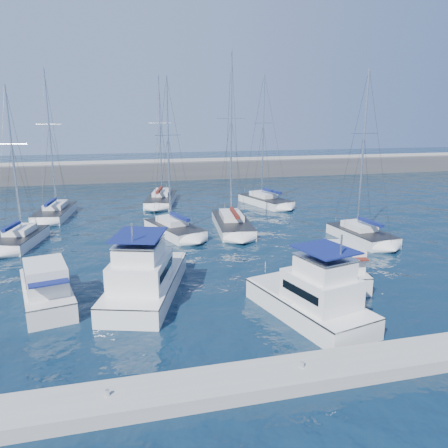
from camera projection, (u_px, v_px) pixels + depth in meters
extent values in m
plane|color=black|center=(233.00, 285.00, 29.01)|extent=(220.00, 220.00, 0.00)
cube|color=#424244|center=(156.00, 173.00, 77.71)|extent=(160.00, 6.00, 4.00)
cube|color=gray|center=(156.00, 161.00, 77.18)|extent=(160.00, 1.20, 0.50)
cube|color=gray|center=(302.00, 373.00, 18.58)|extent=(40.00, 2.20, 0.60)
cylinder|color=silver|center=(107.00, 393.00, 16.58)|extent=(0.16, 0.16, 0.25)
cylinder|color=silver|center=(302.00, 364.00, 18.48)|extent=(0.16, 0.16, 0.25)
cube|color=silver|center=(47.00, 297.00, 26.16)|extent=(4.04, 7.49, 1.60)
cube|color=#262628|center=(46.00, 285.00, 25.98)|extent=(4.09, 7.50, 0.08)
cube|color=silver|center=(46.00, 277.00, 25.02)|extent=(2.83, 3.69, 1.60)
cube|color=black|center=(46.00, 275.00, 25.00)|extent=(2.73, 3.05, 0.45)
cube|color=#0E1853|center=(47.00, 279.00, 23.82)|extent=(2.46, 2.56, 0.07)
cube|color=silver|center=(147.00, 288.00, 27.57)|extent=(6.36, 10.45, 1.60)
cube|color=#262628|center=(146.00, 277.00, 27.38)|extent=(6.43, 10.48, 0.08)
cube|color=silver|center=(141.00, 270.00, 26.02)|extent=(4.26, 5.26, 1.60)
cube|color=black|center=(141.00, 269.00, 26.00)|extent=(4.04, 4.41, 0.45)
cube|color=silver|center=(139.00, 251.00, 25.52)|extent=(3.27, 3.77, 0.90)
cube|color=#0E1853|center=(139.00, 235.00, 25.28)|extent=(3.69, 4.30, 0.08)
cube|color=silver|center=(308.00, 309.00, 24.48)|extent=(5.12, 8.50, 1.60)
cube|color=#262628|center=(308.00, 297.00, 24.30)|extent=(5.18, 8.52, 0.08)
cube|color=silver|center=(321.00, 289.00, 23.27)|extent=(3.60, 4.25, 1.60)
cube|color=black|center=(321.00, 287.00, 23.25)|extent=(3.47, 3.55, 0.45)
cube|color=silver|center=(324.00, 268.00, 22.80)|extent=(2.79, 3.04, 0.90)
cube|color=#0E1853|center=(326.00, 249.00, 22.56)|extent=(3.15, 3.47, 0.08)
cube|color=silver|center=(338.00, 275.00, 29.72)|extent=(3.47, 5.96, 1.60)
cube|color=#262628|center=(339.00, 265.00, 29.54)|extent=(3.51, 5.97, 0.08)
cube|color=silver|center=(343.00, 256.00, 28.68)|extent=(2.57, 2.93, 1.60)
cube|color=black|center=(343.00, 255.00, 28.66)|extent=(2.52, 2.43, 0.45)
cube|color=#521710|center=(349.00, 257.00, 27.61)|extent=(2.29, 2.03, 0.07)
cube|color=silver|center=(19.00, 241.00, 38.09)|extent=(4.35, 7.26, 1.30)
cube|color=#262628|center=(18.00, 235.00, 37.94)|extent=(4.41, 7.27, 0.06)
cube|color=silver|center=(20.00, 230.00, 38.27)|extent=(2.53, 3.31, 0.55)
cylinder|color=silver|center=(13.00, 158.00, 37.02)|extent=(0.18, 0.18, 12.01)
cylinder|color=silver|center=(12.00, 228.00, 36.74)|extent=(0.83, 3.34, 0.12)
cube|color=#0E1853|center=(11.00, 226.00, 36.61)|extent=(0.98, 3.06, 0.28)
cube|color=silver|center=(174.00, 231.00, 41.43)|extent=(5.17, 8.03, 1.30)
cube|color=#262628|center=(174.00, 225.00, 41.28)|extent=(5.23, 8.05, 0.06)
cube|color=silver|center=(172.00, 221.00, 41.58)|extent=(2.85, 3.71, 0.55)
cylinder|color=silver|center=(168.00, 149.00, 40.19)|extent=(0.18, 0.18, 13.00)
cylinder|color=silver|center=(179.00, 218.00, 40.15)|extent=(1.33, 3.58, 0.12)
cube|color=#0E1853|center=(180.00, 217.00, 40.03)|extent=(1.43, 3.30, 0.28)
cube|color=silver|center=(232.00, 226.00, 43.49)|extent=(4.21, 9.85, 1.30)
cube|color=#262628|center=(232.00, 220.00, 43.34)|extent=(4.27, 9.86, 0.06)
cube|color=silver|center=(231.00, 215.00, 43.83)|extent=(2.49, 4.39, 0.55)
cylinder|color=silver|center=(231.00, 135.00, 42.26)|extent=(0.18, 0.18, 15.50)
cylinder|color=silver|center=(234.00, 214.00, 41.75)|extent=(0.68, 4.76, 0.12)
cube|color=#521710|center=(235.00, 213.00, 41.62)|extent=(0.86, 4.31, 0.28)
cube|color=silver|center=(361.00, 237.00, 39.44)|extent=(3.62, 7.16, 1.30)
cube|color=#262628|center=(362.00, 230.00, 39.29)|extent=(3.68, 7.17, 0.06)
cube|color=silver|center=(359.00, 226.00, 39.61)|extent=(2.22, 3.19, 0.55)
cylinder|color=silver|center=(363.00, 149.00, 38.19)|extent=(0.18, 0.18, 13.39)
cylinder|color=silver|center=(370.00, 224.00, 38.13)|extent=(0.44, 3.46, 0.12)
cube|color=#0E1853|center=(371.00, 222.00, 38.01)|extent=(0.63, 3.13, 0.28)
cube|color=silver|center=(55.00, 214.00, 48.58)|extent=(4.07, 8.89, 1.30)
cube|color=#262628|center=(55.00, 209.00, 48.43)|extent=(4.13, 8.90, 0.06)
cube|color=silver|center=(56.00, 205.00, 48.86)|extent=(2.41, 3.97, 0.55)
cylinder|color=silver|center=(50.00, 138.00, 47.39)|extent=(0.18, 0.18, 14.38)
cylinder|color=silver|center=(51.00, 203.00, 46.98)|extent=(0.67, 4.27, 0.12)
cube|color=#0E1853|center=(50.00, 202.00, 46.84)|extent=(0.84, 3.87, 0.28)
cube|color=silver|center=(161.00, 200.00, 56.58)|extent=(5.30, 10.36, 1.30)
cube|color=#262628|center=(161.00, 196.00, 56.43)|extent=(5.36, 10.37, 0.06)
cube|color=silver|center=(162.00, 192.00, 56.95)|extent=(2.96, 4.68, 0.55)
cylinder|color=silver|center=(160.00, 135.00, 55.53)|extent=(0.18, 0.18, 14.37)
cylinder|color=silver|center=(160.00, 191.00, 54.78)|extent=(1.26, 4.85, 0.12)
cube|color=#521710|center=(159.00, 190.00, 54.64)|extent=(1.37, 4.42, 0.28)
cube|color=silver|center=(265.00, 203.00, 55.21)|extent=(5.14, 8.58, 1.30)
cube|color=#262628|center=(265.00, 198.00, 55.06)|extent=(5.19, 8.59, 0.06)
cube|color=silver|center=(263.00, 195.00, 55.41)|extent=(2.86, 3.93, 0.55)
cylinder|color=silver|center=(263.00, 135.00, 53.87)|extent=(0.18, 0.18, 14.45)
cylinder|color=silver|center=(271.00, 192.00, 53.84)|extent=(1.24, 3.90, 0.12)
cube|color=#0E1853|center=(272.00, 191.00, 53.72)|extent=(1.35, 3.58, 0.28)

